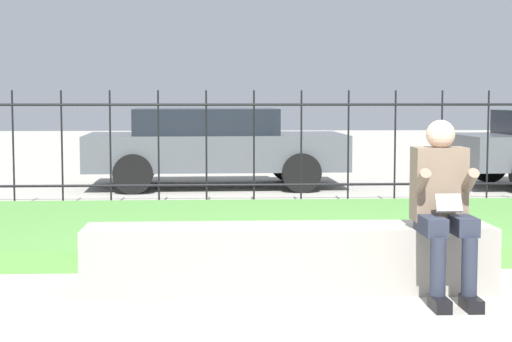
{
  "coord_description": "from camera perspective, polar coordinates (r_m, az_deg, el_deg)",
  "views": [
    {
      "loc": [
        -0.87,
        -6.34,
        1.47
      ],
      "look_at": [
        -0.4,
        2.52,
        0.69
      ],
      "focal_mm": 60.0,
      "sensor_mm": 36.0,
      "label": 1
    }
  ],
  "objects": [
    {
      "name": "person_seated_reader",
      "position": [
        6.31,
        12.36,
        -1.93
      ],
      "size": [
        0.42,
        0.73,
        1.29
      ],
      "color": "black",
      "rests_on": "ground_plane"
    },
    {
      "name": "stone_bench",
      "position": [
        6.49,
        2.21,
        -6.04
      ],
      "size": [
        3.07,
        0.54,
        0.49
      ],
      "color": "gray",
      "rests_on": "ground_plane"
    },
    {
      "name": "ground_plane",
      "position": [
        6.57,
        4.71,
        -7.89
      ],
      "size": [
        60.0,
        60.0,
        0.0
      ],
      "primitive_type": "plane",
      "color": "#A8A399"
    },
    {
      "name": "car_parked_center",
      "position": [
        13.77,
        -2.87,
        1.77
      ],
      "size": [
        4.15,
        2.06,
        1.27
      ],
      "rotation": [
        0.0,
        0.0,
        0.03
      ],
      "color": "#4C5156",
      "rests_on": "ground_plane"
    },
    {
      "name": "grass_berm",
      "position": [
        8.92,
        2.61,
        -3.83
      ],
      "size": [
        10.66,
        3.46,
        0.19
      ],
      "color": "#569342",
      "rests_on": "ground_plane"
    },
    {
      "name": "iron_fence",
      "position": [
        11.14,
        1.45,
        1.63
      ],
      "size": [
        8.66,
        0.03,
        1.54
      ],
      "color": "black",
      "rests_on": "ground_plane"
    }
  ]
}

